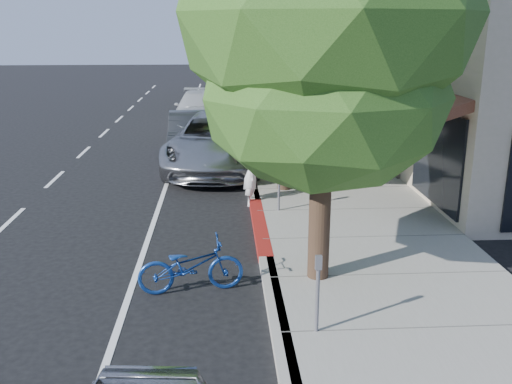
{
  "coord_description": "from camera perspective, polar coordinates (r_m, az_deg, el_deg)",
  "views": [
    {
      "loc": [
        -0.85,
        -11.81,
        4.73
      ],
      "look_at": [
        -0.17,
        -0.38,
        1.35
      ],
      "focal_mm": 40.0,
      "sensor_mm": 36.0,
      "label": 1
    }
  ],
  "objects": [
    {
      "name": "ground",
      "position": [
        12.75,
        0.68,
        -5.33
      ],
      "size": [
        120.0,
        120.0,
        0.0
      ],
      "primitive_type": "plane",
      "color": "black",
      "rests_on": "ground"
    },
    {
      "name": "sidewalk",
      "position": [
        20.59,
        5.5,
        3.29
      ],
      "size": [
        4.6,
        56.0,
        0.15
      ],
      "primitive_type": "cube",
      "color": "gray",
      "rests_on": "ground"
    },
    {
      "name": "curb",
      "position": [
        20.37,
        -0.92,
        3.22
      ],
      "size": [
        0.3,
        56.0,
        0.15
      ],
      "primitive_type": "cube",
      "color": "#9E998E",
      "rests_on": "ground"
    },
    {
      "name": "curb_red_segment",
      "position": [
        13.65,
        0.38,
        -3.49
      ],
      "size": [
        0.32,
        4.0,
        0.15
      ],
      "primitive_type": "cube",
      "color": "maroon",
      "rests_on": "ground"
    },
    {
      "name": "storefront_building",
      "position": [
        31.61,
        16.37,
        13.56
      ],
      "size": [
        10.0,
        36.0,
        7.0
      ],
      "primitive_type": "cube",
      "color": "beige",
      "rests_on": "ground"
    },
    {
      "name": "street_tree_0",
      "position": [
        9.97,
        7.03,
        16.72
      ],
      "size": [
        5.1,
        5.1,
        7.87
      ],
      "color": "black",
      "rests_on": "ground"
    },
    {
      "name": "street_tree_1",
      "position": [
        15.91,
        3.05,
        16.88
      ],
      "size": [
        5.5,
        5.5,
        8.07
      ],
      "color": "black",
      "rests_on": "ground"
    },
    {
      "name": "street_tree_2",
      "position": [
        21.89,
        1.23,
        15.26
      ],
      "size": [
        5.0,
        5.0,
        7.16
      ],
      "color": "black",
      "rests_on": "ground"
    },
    {
      "name": "street_tree_3",
      "position": [
        27.87,
        0.21,
        16.94
      ],
      "size": [
        4.81,
        4.81,
        8.03
      ],
      "color": "black",
      "rests_on": "ground"
    },
    {
      "name": "street_tree_4",
      "position": [
        33.86,
        -0.46,
        15.67
      ],
      "size": [
        4.26,
        4.26,
        6.94
      ],
      "color": "black",
      "rests_on": "ground"
    },
    {
      "name": "street_tree_5",
      "position": [
        39.85,
        -0.92,
        16.15
      ],
      "size": [
        4.33,
        4.33,
        7.31
      ],
      "color": "black",
      "rests_on": "ground"
    },
    {
      "name": "cyclist",
      "position": [
        15.32,
        -0.48,
        1.86
      ],
      "size": [
        0.48,
        0.68,
        1.74
      ],
      "primitive_type": "imported",
      "rotation": [
        0.0,
        0.0,
        1.46
      ],
      "color": "white",
      "rests_on": "ground"
    },
    {
      "name": "bicycle",
      "position": [
        10.52,
        -6.53,
        -7.34
      ],
      "size": [
        2.0,
        0.94,
        1.01
      ],
      "primitive_type": "imported",
      "rotation": [
        0.0,
        0.0,
        1.71
      ],
      "color": "navy",
      "rests_on": "ground"
    },
    {
      "name": "silver_suv",
      "position": [
        19.39,
        -3.87,
        5.08
      ],
      "size": [
        3.76,
        6.93,
        1.85
      ],
      "primitive_type": "imported",
      "rotation": [
        0.0,
        0.0,
        -0.11
      ],
      "color": "#9E9FA3",
      "rests_on": "ground"
    },
    {
      "name": "dark_sedan",
      "position": [
        21.63,
        -6.47,
        5.82
      ],
      "size": [
        1.87,
        4.82,
        1.57
      ],
      "primitive_type": "imported",
      "rotation": [
        0.0,
        0.0,
        0.04
      ],
      "color": "#222528",
      "rests_on": "ground"
    },
    {
      "name": "white_pickup",
      "position": [
        27.95,
        -5.72,
        8.27
      ],
      "size": [
        2.44,
        5.61,
        1.61
      ],
      "primitive_type": "imported",
      "rotation": [
        0.0,
        0.0,
        -0.03
      ],
      "color": "silver",
      "rests_on": "ground"
    },
    {
      "name": "dark_suv_far",
      "position": [
        36.72,
        -3.15,
        10.27
      ],
      "size": [
        1.94,
        4.75,
        1.61
      ],
      "primitive_type": "imported",
      "rotation": [
        0.0,
        0.0,
        -0.01
      ],
      "color": "black",
      "rests_on": "ground"
    },
    {
      "name": "pedestrian",
      "position": [
        21.54,
        6.67,
        6.42
      ],
      "size": [
        0.85,
        0.67,
        1.75
      ],
      "primitive_type": "imported",
      "rotation": [
        0.0,
        0.0,
        3.15
      ],
      "color": "black",
      "rests_on": "sidewalk"
    }
  ]
}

